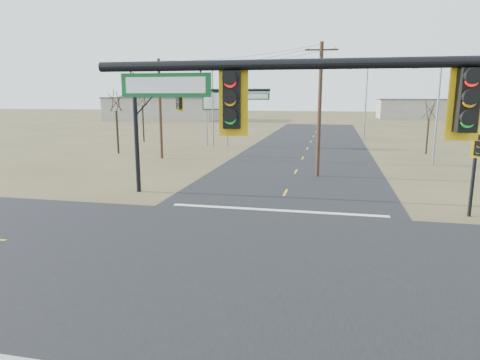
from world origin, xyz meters
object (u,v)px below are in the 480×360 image
utility_pole_near (320,109)px  highway_sign (217,108)px  mast_arm_far (179,113)px  streetlight_b (364,99)px  utility_pole_far (160,108)px  bare_tree_b (142,97)px  pedestal_signal_ne (476,155)px  streetlight_a (435,109)px  streetlight_c (214,103)px  bare_tree_c (430,109)px  bare_tree_a (116,100)px

utility_pole_near → highway_sign: (-13.09, 18.12, -0.60)m
mast_arm_far → streetlight_b: (13.68, 37.71, 0.56)m
mast_arm_far → utility_pole_far: size_ratio=0.91×
utility_pole_near → streetlight_b: bearing=80.0°
utility_pole_near → bare_tree_b: bearing=139.1°
utility_pole_far → highway_sign: size_ratio=1.46×
pedestal_signal_ne → streetlight_a: streetlight_a is taller
pedestal_signal_ne → streetlight_c: streetlight_c is taller
streetlight_b → bare_tree_b: streetlight_b is taller
highway_sign → streetlight_c: (-0.14, -0.63, 0.67)m
highway_sign → mast_arm_far: bearing=-102.0°
pedestal_signal_ne → streetlight_a: (1.74, 18.20, 1.78)m
bare_tree_c → streetlight_c: bearing=175.7°
bare_tree_c → streetlight_a: bearing=-97.9°
streetlight_b → bare_tree_b: (-29.64, -8.56, 0.26)m
mast_arm_far → bare_tree_b: 33.24m
bare_tree_a → streetlight_b: bearing=37.4°
streetlight_a → pedestal_signal_ne: bearing=-95.2°
mast_arm_far → streetlight_a: bearing=62.9°
utility_pole_far → bare_tree_b: utility_pole_far is taller
bare_tree_a → utility_pole_far: bearing=-21.4°
mast_arm_far → streetlight_c: 25.93m
bare_tree_a → utility_pole_near: bearing=-22.5°
bare_tree_b → bare_tree_c: 35.93m
mast_arm_far → bare_tree_c: bearing=72.0°
pedestal_signal_ne → streetlight_b: 39.83m
streetlight_a → utility_pole_near: bearing=-140.3°
pedestal_signal_ne → bare_tree_c: bare_tree_c is taller
utility_pole_near → pedestal_signal_ne: bearing=-50.1°
streetlight_a → streetlight_b: bearing=102.9°
utility_pole_far → streetlight_a: (25.85, 1.63, -0.03)m
streetlight_a → bare_tree_a: streetlight_a is taller
mast_arm_far → streetlight_c: (-4.77, 25.48, 0.16)m
pedestal_signal_ne → utility_pole_far: bearing=161.2°
pedestal_signal_ne → bare_tree_a: 35.71m
bare_tree_b → utility_pole_far: bearing=-59.3°
utility_pole_near → streetlight_b: 30.17m
utility_pole_far → bare_tree_c: 28.34m
bare_tree_a → bare_tree_b: bare_tree_b is taller
highway_sign → streetlight_a: streetlight_a is taller
streetlight_c → bare_tree_b: size_ratio=1.27×
utility_pole_far → bare_tree_b: size_ratio=1.31×
pedestal_signal_ne → bare_tree_b: (-32.72, 31.07, 2.73)m
utility_pole_far → streetlight_b: 31.21m
streetlight_a → streetlight_b: streetlight_b is taller
pedestal_signal_ne → bare_tree_a: bare_tree_a is taller
pedestal_signal_ne → streetlight_b: (-3.08, 39.63, 2.47)m
mast_arm_far → highway_sign: size_ratio=1.32×
utility_pole_near → streetlight_c: utility_pole_near is taller
pedestal_signal_ne → streetlight_b: size_ratio=0.44×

